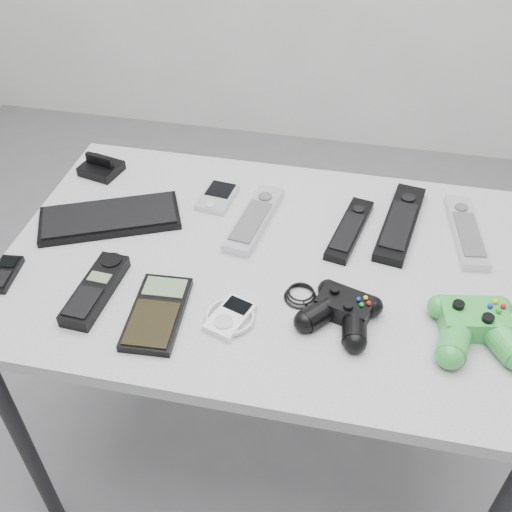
% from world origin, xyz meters
% --- Properties ---
extents(floor, '(3.50, 3.50, 0.00)m').
position_xyz_m(floor, '(0.00, 0.00, 0.00)').
color(floor, slate).
rests_on(floor, ground).
extents(desk, '(1.05, 0.68, 0.71)m').
position_xyz_m(desk, '(-0.01, 0.08, 0.64)').
color(desk, gray).
rests_on(desk, floor).
extents(pda_keyboard, '(0.32, 0.23, 0.02)m').
position_xyz_m(pda_keyboard, '(-0.37, 0.14, 0.71)').
color(pda_keyboard, black).
rests_on(pda_keyboard, desk).
extents(dock_bracket, '(0.10, 0.09, 0.05)m').
position_xyz_m(dock_bracket, '(-0.46, 0.30, 0.73)').
color(dock_bracket, black).
rests_on(dock_bracket, desk).
extents(pda, '(0.08, 0.11, 0.02)m').
position_xyz_m(pda, '(-0.16, 0.25, 0.71)').
color(pda, '#BBBCC3').
rests_on(pda, desk).
extents(remote_silver_a, '(0.09, 0.23, 0.02)m').
position_xyz_m(remote_silver_a, '(-0.07, 0.19, 0.72)').
color(remote_silver_a, '#BBBCC3').
rests_on(remote_silver_a, desk).
extents(remote_black_a, '(0.09, 0.21, 0.02)m').
position_xyz_m(remote_black_a, '(0.13, 0.20, 0.72)').
color(remote_black_a, black).
rests_on(remote_black_a, desk).
extents(remote_black_b, '(0.10, 0.26, 0.02)m').
position_xyz_m(remote_black_b, '(0.24, 0.24, 0.72)').
color(remote_black_b, black).
rests_on(remote_black_b, desk).
extents(remote_silver_b, '(0.08, 0.23, 0.02)m').
position_xyz_m(remote_silver_b, '(0.37, 0.24, 0.72)').
color(remote_silver_b, '#BABAC1').
rests_on(remote_silver_b, desk).
extents(mobile_phone, '(0.05, 0.10, 0.02)m').
position_xyz_m(mobile_phone, '(-0.50, -0.07, 0.71)').
color(mobile_phone, black).
rests_on(mobile_phone, desk).
extents(cordless_handset, '(0.07, 0.18, 0.03)m').
position_xyz_m(cordless_handset, '(-0.31, -0.08, 0.72)').
color(cordless_handset, black).
rests_on(cordless_handset, desk).
extents(calculator, '(0.10, 0.19, 0.02)m').
position_xyz_m(calculator, '(-0.18, -0.11, 0.71)').
color(calculator, black).
rests_on(calculator, desk).
extents(mp3_player, '(0.11, 0.12, 0.02)m').
position_xyz_m(mp3_player, '(-0.05, -0.09, 0.71)').
color(mp3_player, white).
rests_on(mp3_player, desk).
extents(controller_black, '(0.26, 0.20, 0.05)m').
position_xyz_m(controller_black, '(0.14, -0.04, 0.73)').
color(controller_black, black).
rests_on(controller_black, desk).
extents(controller_green, '(0.18, 0.19, 0.05)m').
position_xyz_m(controller_green, '(0.37, -0.04, 0.73)').
color(controller_green, green).
rests_on(controller_green, desk).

